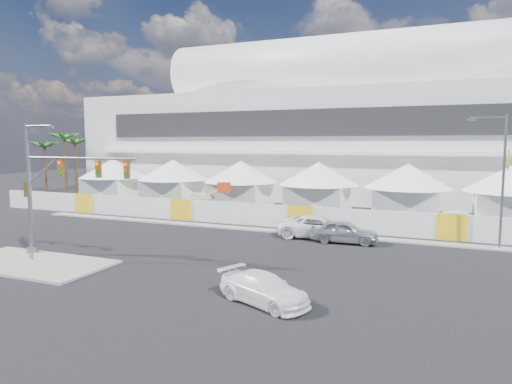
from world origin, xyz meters
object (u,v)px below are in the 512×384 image
at_px(pickup_near, 264,289).
at_px(streetlight_curb, 500,172).
at_px(sedan_silver, 344,232).
at_px(boom_lift, 201,205).
at_px(streetlight_median, 31,182).
at_px(traffic_mast, 51,194).
at_px(lot_car_a, 461,220).
at_px(pickup_curb, 318,227).

bearing_deg(pickup_near, streetlight_curb, -11.83).
relative_size(sedan_silver, boom_lift, 0.66).
xyz_separation_m(sedan_silver, pickup_near, (-0.81, -14.32, -0.15)).
bearing_deg(streetlight_median, pickup_near, -4.95).
height_order(traffic_mast, boom_lift, traffic_mast).
xyz_separation_m(sedan_silver, streetlight_curb, (10.26, 2.00, 4.60)).
bearing_deg(lot_car_a, streetlight_median, 133.09).
relative_size(sedan_silver, lot_car_a, 1.13).
bearing_deg(boom_lift, streetlight_median, -66.28).
relative_size(pickup_near, streetlight_median, 0.56).
distance_m(lot_car_a, traffic_mast, 33.10).
bearing_deg(traffic_mast, streetlight_median, -94.36).
xyz_separation_m(pickup_curb, traffic_mast, (-14.37, -12.57, 3.30)).
bearing_deg(sedan_silver, pickup_near, 172.98).
bearing_deg(boom_lift, pickup_curb, -0.36).
xyz_separation_m(lot_car_a, traffic_mast, (-24.93, -21.50, 3.44)).
bearing_deg(streetlight_curb, sedan_silver, -168.98).
distance_m(lot_car_a, streetlight_median, 34.22).
bearing_deg(pickup_near, lot_car_a, 1.96).
height_order(pickup_near, streetlight_median, streetlight_median).
height_order(streetlight_median, boom_lift, streetlight_median).
bearing_deg(pickup_near, traffic_mast, 102.28).
distance_m(streetlight_median, boom_lift, 20.97).
relative_size(pickup_curb, traffic_mast, 0.69).
relative_size(pickup_curb, boom_lift, 0.83).
height_order(traffic_mast, streetlight_median, streetlight_median).
bearing_deg(sedan_silver, pickup_curb, 61.68).
height_order(sedan_silver, streetlight_median, streetlight_median).
height_order(pickup_near, boom_lift, boom_lift).
bearing_deg(lot_car_a, streetlight_curb, -165.08).
relative_size(traffic_mast, streetlight_curb, 0.96).
bearing_deg(lot_car_a, pickup_curb, 130.82).
xyz_separation_m(pickup_curb, lot_car_a, (10.56, 8.93, -0.14)).
xyz_separation_m(sedan_silver, streetlight_median, (-16.82, -12.93, 4.19)).
relative_size(pickup_curb, pickup_near, 1.29).
bearing_deg(lot_car_a, boom_lift, 96.04).
bearing_deg(pickup_near, sedan_silver, 19.08).
relative_size(lot_car_a, boom_lift, 0.58).
height_order(streetlight_median, streetlight_curb, streetlight_curb).
distance_m(pickup_curb, streetlight_median, 20.57).
distance_m(sedan_silver, pickup_near, 14.34).
distance_m(sedan_silver, traffic_mast, 20.55).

